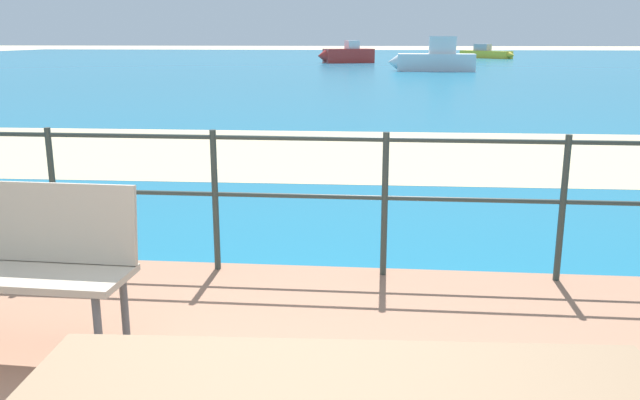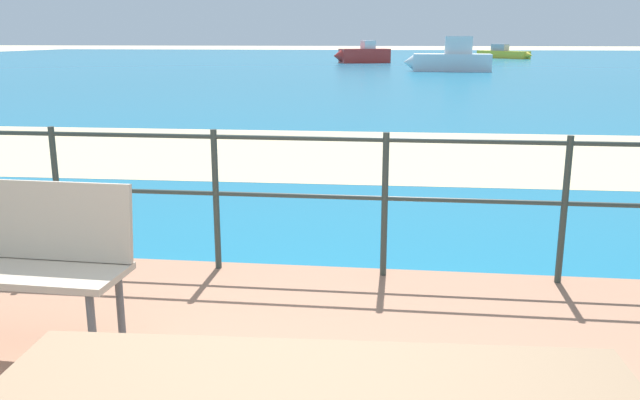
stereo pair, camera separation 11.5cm
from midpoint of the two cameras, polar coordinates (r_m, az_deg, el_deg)
sea_water at (r=41.93m, az=4.74°, el=11.62°), size 90.00×90.00×0.01m
beach_strip at (r=9.79m, az=1.76°, el=4.11°), size 54.06×5.23×0.01m
railing_fence at (r=4.53m, az=-2.57°, el=1.30°), size 5.94×0.04×1.00m
boat_near at (r=33.81m, az=9.80°, el=11.88°), size 4.29×1.56×1.68m
boat_mid at (r=54.80m, az=14.12°, el=12.19°), size 3.91×4.37×1.10m
boat_far at (r=43.98m, az=2.27°, el=12.43°), size 3.79×2.45×1.41m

